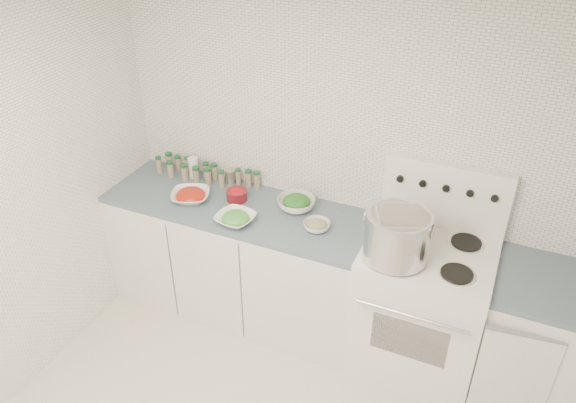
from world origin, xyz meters
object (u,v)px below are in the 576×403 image
(stove, at_px, (421,305))
(stock_pot, at_px, (398,234))
(bowl_snowpea, at_px, (235,218))
(bowl_tomato, at_px, (191,196))

(stove, distance_m, stock_pot, 0.65)
(stove, bearing_deg, bowl_snowpea, -171.38)
(bowl_tomato, distance_m, bowl_snowpea, 0.43)
(stock_pot, xyz_separation_m, bowl_tomato, (-1.45, 0.10, -0.16))
(bowl_snowpea, bearing_deg, bowl_tomato, 164.09)
(stock_pot, distance_m, bowl_snowpea, 1.05)
(stock_pot, xyz_separation_m, bowl_snowpea, (-1.04, -0.02, -0.16))
(stock_pot, relative_size, bowl_tomato, 1.16)
(stove, relative_size, stock_pot, 3.45)
(bowl_tomato, bearing_deg, bowl_snowpea, -15.91)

